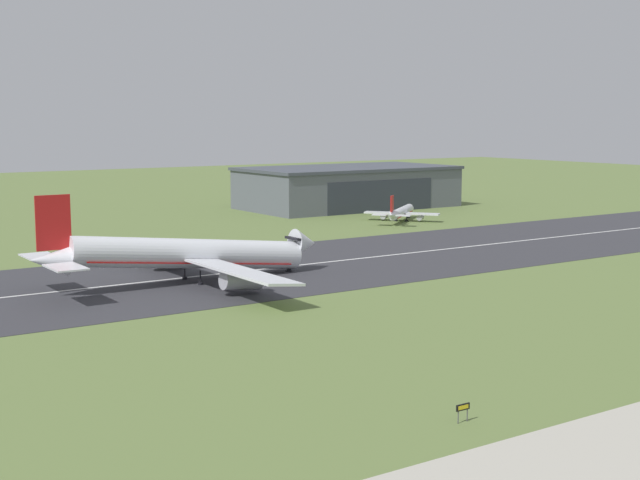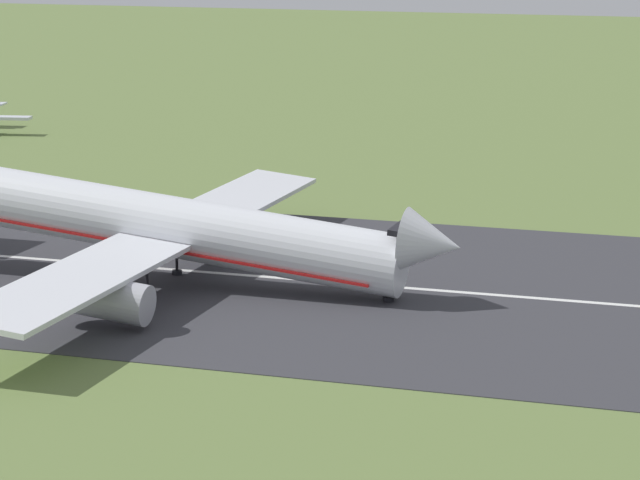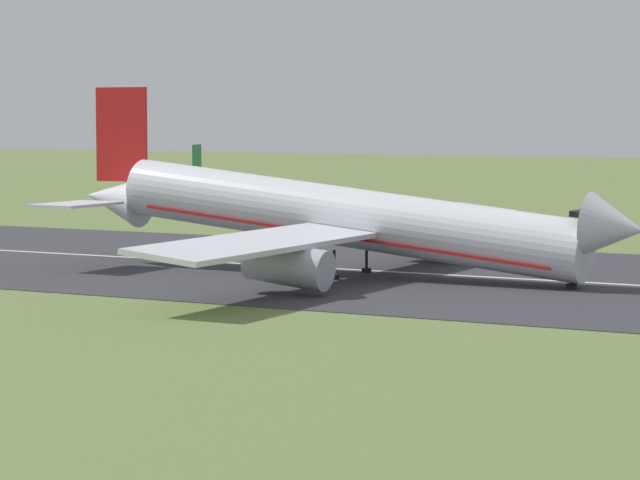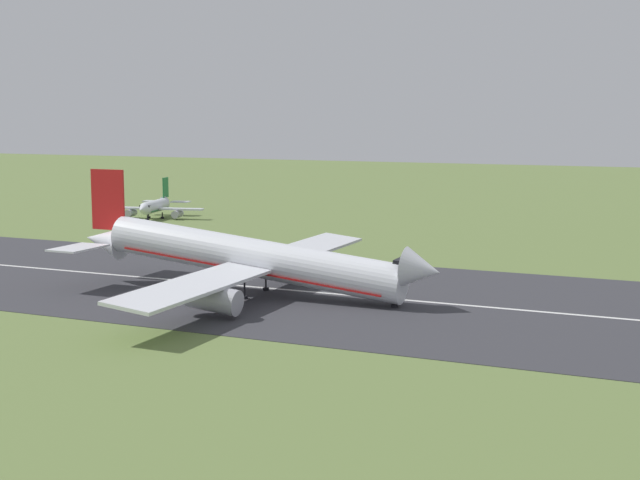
{
  "view_description": "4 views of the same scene",
  "coord_description": "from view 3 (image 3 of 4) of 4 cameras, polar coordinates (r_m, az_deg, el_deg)",
  "views": [
    {
      "loc": [
        -68.69,
        -22.33,
        27.3
      ],
      "look_at": [
        13.06,
        98.62,
        7.23
      ],
      "focal_mm": 50.0,
      "sensor_mm": 36.0,
      "label": 1
    },
    {
      "loc": [
        44.9,
        1.44,
        29.88
      ],
      "look_at": [
        11.09,
        105.05,
        5.92
      ],
      "focal_mm": 85.0,
      "sensor_mm": 36.0,
      "label": 2
    },
    {
      "loc": [
        52.07,
        -0.06,
        13.63
      ],
      "look_at": [
        6.66,
        85.01,
        5.43
      ],
      "focal_mm": 85.0,
      "sensor_mm": 36.0,
      "label": 3
    },
    {
      "loc": [
        49.07,
        10.26,
        23.15
      ],
      "look_at": [
        6.67,
        106.83,
        8.38
      ],
      "focal_mm": 50.0,
      "sensor_mm": 36.0,
      "label": 4
    }
  ],
  "objects": [
    {
      "name": "runway_strip",
      "position": [
        127.49,
        3.82,
        -1.27
      ],
      "size": [
        515.67,
        50.52,
        0.06
      ],
      "primitive_type": "cube",
      "color": "#333338",
      "rests_on": "ground_plane"
    },
    {
      "name": "airplane_landing",
      "position": [
        125.19,
        0.89,
        0.78
      ],
      "size": [
        51.97,
        58.32,
        15.79
      ],
      "color": "silver",
      "rests_on": "ground_plane"
    },
    {
      "name": "airplane_parked_centre",
      "position": [
        214.84,
        -5.26,
        1.92
      ],
      "size": [
        22.89,
        17.64,
        8.86
      ],
      "color": "silver",
      "rests_on": "ground_plane"
    },
    {
      "name": "runway_centreline",
      "position": [
        127.48,
        3.82,
        -1.26
      ],
      "size": [
        464.1,
        0.7,
        0.01
      ],
      "primitive_type": "cube",
      "color": "silver",
      "rests_on": "runway_strip"
    }
  ]
}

